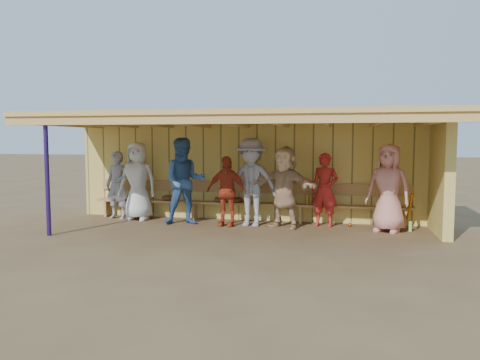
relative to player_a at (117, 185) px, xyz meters
name	(u,v)px	position (x,y,z in m)	size (l,w,h in m)	color
ground	(237,230)	(3.17, -0.77, -0.83)	(90.00, 90.00, 0.00)	brown
player_a	(117,185)	(0.00, 0.00, 0.00)	(0.61, 0.40, 1.66)	gray
player_b	(137,181)	(0.55, -0.05, 0.12)	(0.93, 0.60, 1.90)	silver
player_c	(185,181)	(1.86, -0.38, 0.16)	(0.97, 0.75, 1.99)	#38609A
player_d	(226,191)	(2.84, -0.37, -0.04)	(0.93, 0.39, 1.58)	#B6381D
player_e	(251,182)	(3.39, -0.26, 0.16)	(1.28, 0.74, 1.98)	gray
player_f	(284,187)	(4.15, -0.36, 0.07)	(1.68, 0.54, 1.81)	tan
player_g	(325,190)	(5.01, 0.01, 0.00)	(0.60, 0.40, 1.65)	#B4221C
player_h	(388,188)	(6.34, -0.34, 0.10)	(0.91, 0.59, 1.86)	tan
dugout_structure	(260,151)	(3.56, -0.09, 0.86)	(8.80, 3.20, 2.50)	#DEC55F
bench	(247,199)	(3.17, 0.34, -0.30)	(7.60, 0.34, 0.93)	tan
dugout_equipment	(238,201)	(2.99, 0.21, -0.34)	(5.83, 0.62, 0.80)	orange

